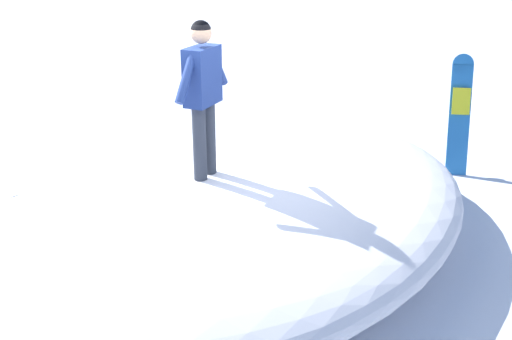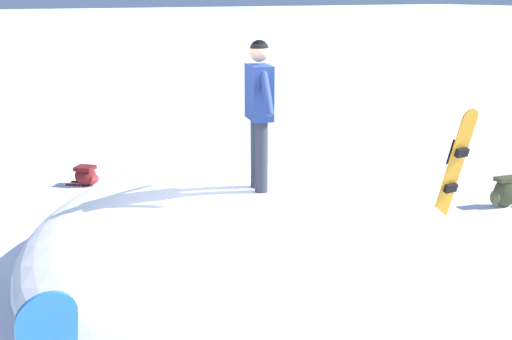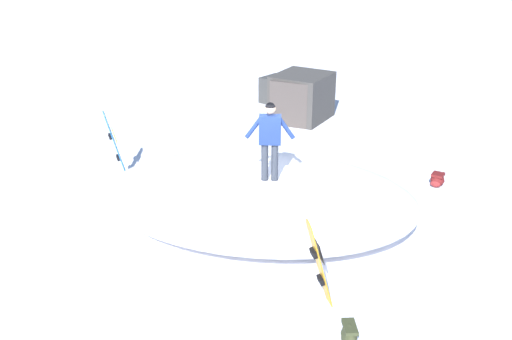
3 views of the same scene
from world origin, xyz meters
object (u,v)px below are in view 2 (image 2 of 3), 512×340
at_px(backpack_near, 86,175).
at_px(backpack_far, 505,191).
at_px(snowboarder_standing, 259,103).
at_px(snowboard_primary_upright, 456,163).

relative_size(backpack_near, backpack_far, 0.82).
distance_m(snowboarder_standing, backpack_near, 4.64).
xyz_separation_m(snowboard_primary_upright, backpack_near, (-4.20, -3.81, -0.65)).
height_order(snowboard_primary_upright, backpack_near, snowboard_primary_upright).
height_order(snowboarder_standing, snowboard_primary_upright, snowboarder_standing).
distance_m(snowboarder_standing, backpack_far, 4.49).
distance_m(snowboard_primary_upright, backpack_far, 1.30).
height_order(snowboarder_standing, backpack_far, snowboarder_standing).
bearing_deg(snowboard_primary_upright, snowboarder_standing, -89.27).
bearing_deg(snowboard_primary_upright, backpack_near, -137.77).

